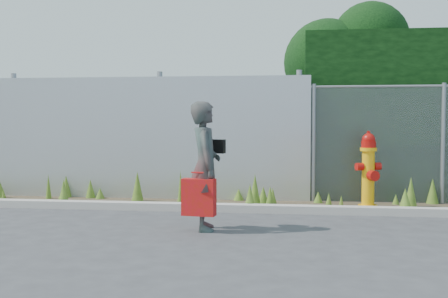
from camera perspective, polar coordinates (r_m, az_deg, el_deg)
ground at (r=7.00m, az=0.94°, el=-8.82°), size 80.00×80.00×0.00m
curb at (r=8.75m, az=2.30°, el=-6.03°), size 16.00×0.22×0.12m
weed_strip at (r=9.35m, az=5.26°, el=-4.96°), size 16.00×1.31×0.54m
corrugated_fence at (r=10.62m, az=-14.78°, el=1.11°), size 8.50×0.21×2.30m
fire_hydrant at (r=9.28m, az=14.44°, el=-2.21°), size 0.42×0.38×1.25m
woman at (r=7.27m, az=-1.93°, el=-1.73°), size 0.53×0.68×1.67m
red_tote_bag at (r=7.16m, az=-2.58°, el=-4.91°), size 0.43×0.16×0.56m
black_shoulder_bag at (r=7.47m, az=-0.84°, el=0.27°), size 0.25×0.10×0.18m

